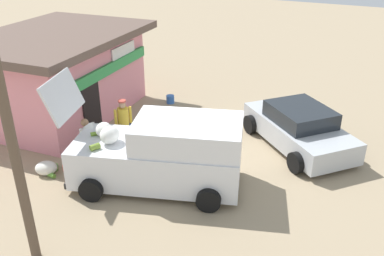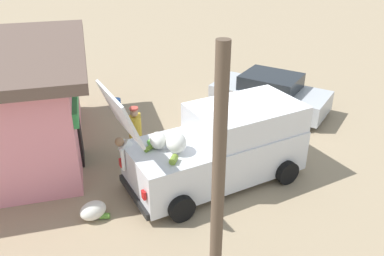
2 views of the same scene
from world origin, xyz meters
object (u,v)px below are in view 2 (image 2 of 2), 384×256
Objects in this scene: storefront_bar at (2,102)px; delivery_van at (223,145)px; vendor_standing at (135,131)px; unloaded_banana_pile at (94,210)px; parked_sedan at (270,94)px; customer_bending at (133,158)px; paint_bucket at (117,103)px.

delivery_van is at bearing -114.56° from storefront_bar.
storefront_bar is at bearing 65.44° from delivery_van.
vendor_standing reaches higher than unloaded_banana_pile.
parked_sedan is 2.84× the size of customer_bending.
vendor_standing reaches higher than customer_bending.
parked_sedan is 6.25m from customer_bending.
parked_sedan is 5.44m from vendor_standing.
vendor_standing is (1.27, 2.07, -0.02)m from delivery_van.
storefront_bar is at bearing 52.60° from customer_bending.
storefront_bar is 4.59× the size of customer_bending.
storefront_bar is 4.40m from unloaded_banana_pile.
customer_bending is at bearing -127.40° from storefront_bar.
vendor_standing is at bearing -27.63° from unloaded_banana_pile.
storefront_bar reaches higher than unloaded_banana_pile.
delivery_van is 3.15× the size of vendor_standing.
paint_bucket is at bearing 75.06° from parked_sedan.
parked_sedan is at bearing -53.48° from customer_bending.
vendor_standing is 5.19× the size of paint_bucket.
storefront_bar reaches higher than paint_bucket.
customer_bending is (-2.54, -3.32, -0.69)m from storefront_bar.
vendor_standing is 1.28m from customer_bending.
parked_sedan is at bearing -52.26° from unloaded_banana_pile.
unloaded_banana_pile is at bearing 127.74° from parked_sedan.
vendor_standing reaches higher than paint_bucket.
vendor_standing is (-2.45, 4.85, 0.30)m from parked_sedan.
unloaded_banana_pile is (-2.20, 1.15, -0.75)m from vendor_standing.
parked_sedan is 7.61m from unloaded_banana_pile.
delivery_van is at bearing -121.46° from vendor_standing.
customer_bending is (-0.00, 2.23, -0.08)m from delivery_van.
parked_sedan is (1.17, -8.34, -0.94)m from storefront_bar.
paint_bucket is (5.12, 2.49, -0.79)m from delivery_van.
vendor_standing is 1.97× the size of unloaded_banana_pile.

